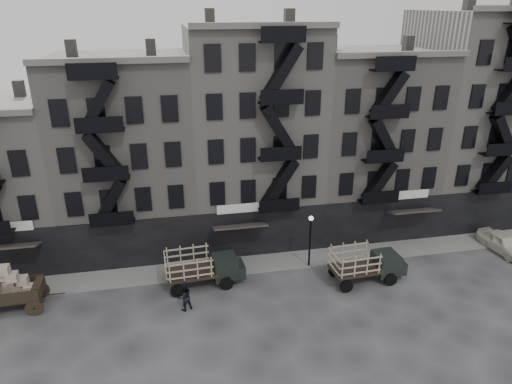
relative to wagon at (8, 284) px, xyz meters
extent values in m
plane|color=#38383A|center=(17.47, -1.37, -1.91)|extent=(140.00, 140.00, 0.00)
cube|color=slate|center=(17.47, 2.38, -1.83)|extent=(55.00, 2.50, 0.15)
cube|color=#4C4744|center=(-0.03, 8.63, 10.69)|extent=(0.70, 0.70, 1.20)
cube|color=gray|center=(7.47, 8.63, 5.59)|extent=(10.00, 10.00, 15.00)
cube|color=black|center=(7.47, 3.68, 0.09)|extent=(10.00, 0.35, 4.00)
cube|color=#595651|center=(7.47, 3.48, 13.29)|extent=(10.00, 0.50, 0.40)
cube|color=#4C4744|center=(4.47, 8.63, 13.69)|extent=(0.70, 0.70, 1.20)
cube|color=#4C4744|center=(9.97, 8.63, 13.69)|extent=(0.70, 0.70, 1.20)
cube|color=gray|center=(17.47, 8.63, 6.59)|extent=(10.00, 10.00, 17.00)
cube|color=black|center=(17.47, 3.68, 0.09)|extent=(10.00, 0.35, 4.00)
cube|color=#595651|center=(17.47, 3.48, 15.29)|extent=(10.00, 0.50, 0.40)
cube|color=#4C4744|center=(14.47, 8.63, 15.69)|extent=(0.70, 0.70, 1.20)
cube|color=#4C4744|center=(19.97, 8.63, 15.69)|extent=(0.70, 0.70, 1.20)
cube|color=gray|center=(27.47, 8.63, 5.59)|extent=(10.00, 10.00, 15.00)
cube|color=black|center=(27.47, 3.68, 0.09)|extent=(10.00, 0.35, 4.00)
cube|color=#595651|center=(27.47, 3.48, 13.29)|extent=(10.00, 0.50, 0.40)
cube|color=#4C4744|center=(24.47, 8.63, 13.69)|extent=(0.70, 0.70, 1.20)
cube|color=#4C4744|center=(29.97, 8.63, 13.69)|extent=(0.70, 0.70, 1.20)
cube|color=gray|center=(37.47, 8.63, 7.09)|extent=(10.00, 10.00, 18.00)
cube|color=black|center=(37.47, 3.68, 0.09)|extent=(10.00, 0.35, 4.00)
cube|color=#4C4744|center=(34.47, 8.63, 16.69)|extent=(0.70, 0.70, 1.20)
cylinder|color=black|center=(20.47, 1.23, 0.09)|extent=(0.14, 0.14, 4.00)
sphere|color=silver|center=(20.47, 1.23, 2.19)|extent=(0.36, 0.36, 0.36)
cube|color=black|center=(0.11, 0.00, -0.89)|extent=(3.68, 1.99, 0.20)
cylinder|color=black|center=(1.55, -0.99, -1.35)|extent=(1.11, 0.12, 1.11)
cylinder|color=black|center=(1.51, 1.04, -1.35)|extent=(1.11, 0.12, 1.11)
cube|color=black|center=(1.73, 0.03, -0.49)|extent=(0.54, 1.63, 0.81)
cube|color=black|center=(11.64, 0.41, -0.82)|extent=(3.64, 2.29, 0.19)
cube|color=black|center=(14.02, 0.56, -0.72)|extent=(1.77, 1.96, 1.55)
cube|color=black|center=(14.95, 0.62, -1.03)|extent=(0.92, 1.60, 0.93)
cylinder|color=black|center=(13.98, -0.48, -1.44)|extent=(0.94, 0.29, 0.93)
cylinder|color=black|center=(13.85, 1.59, -1.44)|extent=(0.94, 0.29, 0.93)
cylinder|color=black|center=(10.57, -0.69, -1.44)|extent=(0.94, 0.29, 0.93)
cylinder|color=black|center=(10.44, 1.37, -1.44)|extent=(0.94, 0.29, 0.93)
cube|color=black|center=(23.12, -1.32, -0.83)|extent=(3.59, 2.23, 0.18)
cube|color=black|center=(25.47, -1.19, -0.73)|extent=(1.74, 1.93, 1.54)
cube|color=black|center=(26.39, -1.14, -1.04)|extent=(0.90, 1.58, 0.92)
cylinder|color=black|center=(25.42, -2.22, -1.45)|extent=(0.93, 0.27, 0.92)
cylinder|color=black|center=(25.31, -0.18, -1.45)|extent=(0.93, 0.27, 0.92)
cylinder|color=black|center=(22.05, -2.40, -1.45)|extent=(0.93, 0.27, 0.92)
cylinder|color=black|center=(21.94, -0.36, -1.45)|extent=(0.93, 0.27, 0.92)
imported|color=beige|center=(36.47, 0.53, -1.15)|extent=(2.31, 4.65, 1.52)
imported|color=black|center=(11.00, -2.22, -0.91)|extent=(1.19, 1.07, 2.00)
camera|label=1|loc=(10.81, -27.26, 16.59)|focal=32.00mm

